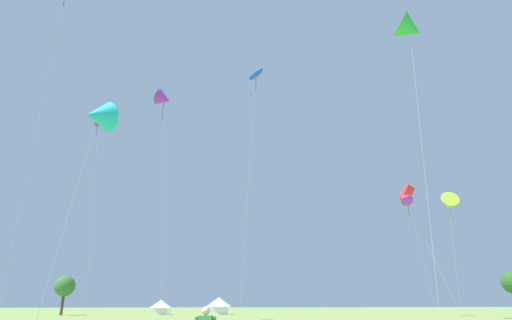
{
  "coord_description": "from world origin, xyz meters",
  "views": [
    {
      "loc": [
        -5.38,
        -4.15,
        1.81
      ],
      "look_at": [
        0.0,
        32.0,
        14.41
      ],
      "focal_mm": 29.22,
      "sensor_mm": 36.0,
      "label": 1
    }
  ],
  "objects": [
    {
      "name": "kite_cyan_delta",
      "position": [
        -11.04,
        18.28,
        11.8
      ],
      "size": [
        2.51,
        3.64,
        12.82
      ],
      "color": "#1EB7CC",
      "rests_on": "ground"
    },
    {
      "name": "kite_lime_delta",
      "position": [
        27.25,
        44.6,
        14.11
      ],
      "size": [
        2.94,
        3.23,
        15.54
      ],
      "color": "#99DB2D",
      "rests_on": "ground"
    },
    {
      "name": "kite_purple_box",
      "position": [
        -16.75,
        41.23,
        21.46
      ],
      "size": [
        2.26,
        2.87,
        22.34
      ],
      "color": "purple",
      "rests_on": "ground"
    },
    {
      "name": "kite_green_delta",
      "position": [
        7.85,
        16.87,
        18.67
      ],
      "size": [
        3.04,
        3.03,
        19.79
      ],
      "color": "green",
      "rests_on": "ground"
    },
    {
      "name": "kite_blue_parafoil",
      "position": [
        0.6,
        36.2,
        25.97
      ],
      "size": [
        2.77,
        3.2,
        26.54
      ],
      "color": "blue",
      "rests_on": "ground"
    },
    {
      "name": "kite_purple_delta",
      "position": [
        -9.66,
        41.11,
        24.68
      ],
      "size": [
        2.81,
        3.08,
        25.88
      ],
      "color": "purple",
      "rests_on": "ground"
    },
    {
      "name": "kite_red_box",
      "position": [
        27.38,
        55.08,
        18.11
      ],
      "size": [
        2.4,
        2.93,
        19.5
      ],
      "color": "red",
      "rests_on": "ground"
    },
    {
      "name": "kite_purple_parafoil",
      "position": [
        8.71,
        21.4,
        8.34
      ],
      "size": [
        3.23,
        2.62,
        8.7
      ],
      "color": "purple",
      "rests_on": "ground"
    },
    {
      "name": "festival_tent_center",
      "position": [
        -10.29,
        71.21,
        1.32
      ],
      "size": [
        3.66,
        3.66,
        2.38
      ],
      "color": "white",
      "rests_on": "ground"
    },
    {
      "name": "festival_tent_left",
      "position": [
        -0.58,
        71.21,
        1.54
      ],
      "size": [
        4.29,
        4.29,
        2.79
      ],
      "color": "white",
      "rests_on": "ground"
    },
    {
      "name": "tree_distant_left",
      "position": [
        -25.57,
        69.6,
        4.38
      ],
      "size": [
        3.2,
        3.2,
        6.03
      ],
      "color": "brown",
      "rests_on": "ground"
    }
  ]
}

